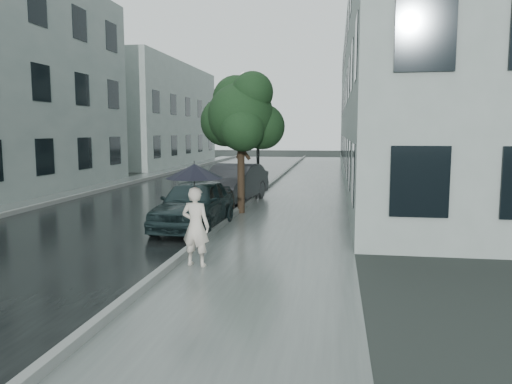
% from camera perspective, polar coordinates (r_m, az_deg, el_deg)
% --- Properties ---
extents(ground, '(120.00, 120.00, 0.00)m').
position_cam_1_polar(ground, '(9.78, -0.44, -8.75)').
color(ground, black).
rests_on(ground, ground).
extents(sidewalk, '(3.50, 60.00, 0.01)m').
position_cam_1_polar(sidewalk, '(21.48, 5.52, -0.13)').
color(sidewalk, slate).
rests_on(sidewalk, ground).
extents(kerb_near, '(0.15, 60.00, 0.15)m').
position_cam_1_polar(kerb_near, '(21.66, 0.70, 0.15)').
color(kerb_near, slate).
rests_on(kerb_near, ground).
extents(asphalt_road, '(6.85, 60.00, 0.00)m').
position_cam_1_polar(asphalt_road, '(22.45, -8.17, 0.13)').
color(asphalt_road, black).
rests_on(asphalt_road, ground).
extents(kerb_far, '(0.15, 60.00, 0.15)m').
position_cam_1_polar(kerb_far, '(23.71, -16.28, 0.46)').
color(kerb_far, slate).
rests_on(kerb_far, ground).
extents(sidewalk_far, '(1.70, 60.00, 0.01)m').
position_cam_1_polar(sidewalk_far, '(24.13, -18.26, 0.33)').
color(sidewalk_far, '#4C5451').
rests_on(sidewalk_far, ground).
extents(building_near, '(7.02, 36.00, 9.00)m').
position_cam_1_polar(building_near, '(29.10, 17.08, 10.32)').
color(building_near, '#909D98').
rests_on(building_near, ground).
extents(building_far_b, '(7.02, 18.00, 8.00)m').
position_cam_1_polar(building_far_b, '(42.19, -12.37, 8.65)').
color(building_far_b, '#909D98').
rests_on(building_far_b, ground).
extents(pedestrian, '(0.63, 0.47, 1.57)m').
position_cam_1_polar(pedestrian, '(9.86, -6.91, -3.92)').
color(pedestrian, beige).
rests_on(pedestrian, sidewalk).
extents(umbrella, '(1.28, 1.28, 1.14)m').
position_cam_1_polar(umbrella, '(9.70, -7.06, 2.38)').
color(umbrella, black).
rests_on(umbrella, ground).
extents(street_tree, '(2.77, 2.52, 4.51)m').
position_cam_1_polar(street_tree, '(16.12, -1.69, 8.74)').
color(street_tree, '#332619').
rests_on(street_tree, ground).
extents(lamp_post, '(0.85, 0.33, 4.90)m').
position_cam_1_polar(lamp_post, '(19.41, -0.24, 7.45)').
color(lamp_post, black).
rests_on(lamp_post, ground).
extents(car_near, '(1.71, 3.98, 1.34)m').
position_cam_1_polar(car_near, '(13.78, -7.06, -1.31)').
color(car_near, black).
rests_on(car_near, ground).
extents(car_far, '(2.12, 4.51, 1.43)m').
position_cam_1_polar(car_far, '(18.65, -2.60, 1.03)').
color(car_far, '#26282B').
rests_on(car_far, ground).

